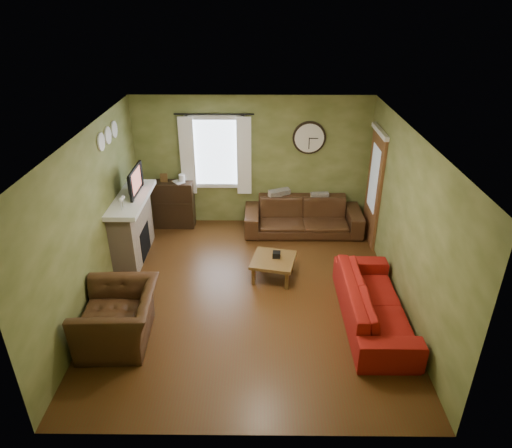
{
  "coord_description": "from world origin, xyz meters",
  "views": [
    {
      "loc": [
        0.16,
        -5.96,
        4.32
      ],
      "look_at": [
        0.1,
        0.4,
        1.05
      ],
      "focal_mm": 32.0,
      "sensor_mm": 36.0,
      "label": 1
    }
  ],
  "objects_px": {
    "bookshelf": "(174,204)",
    "coffee_table": "(273,268)",
    "sofa_brown": "(303,216)",
    "sofa_red": "(374,303)",
    "armchair": "(118,318)"
  },
  "relations": [
    {
      "from": "sofa_red",
      "to": "armchair",
      "type": "bearing_deg",
      "value": 96.88
    },
    {
      "from": "sofa_red",
      "to": "armchair",
      "type": "distance_m",
      "value": 3.58
    },
    {
      "from": "sofa_brown",
      "to": "armchair",
      "type": "xyz_separation_m",
      "value": [
        -2.76,
        -3.21,
        0.04
      ]
    },
    {
      "from": "bookshelf",
      "to": "sofa_brown",
      "type": "bearing_deg",
      "value": -5.25
    },
    {
      "from": "bookshelf",
      "to": "coffee_table",
      "type": "xyz_separation_m",
      "value": [
        1.96,
        -1.9,
        -0.3
      ]
    },
    {
      "from": "bookshelf",
      "to": "sofa_brown",
      "type": "xyz_separation_m",
      "value": [
        2.59,
        -0.24,
        -0.14
      ]
    },
    {
      "from": "bookshelf",
      "to": "coffee_table",
      "type": "relative_size",
      "value": 1.39
    },
    {
      "from": "armchair",
      "to": "sofa_brown",
      "type": "bearing_deg",
      "value": 136.41
    },
    {
      "from": "sofa_red",
      "to": "coffee_table",
      "type": "bearing_deg",
      "value": 51.77
    },
    {
      "from": "sofa_brown",
      "to": "sofa_red",
      "type": "height_order",
      "value": "sofa_brown"
    },
    {
      "from": "coffee_table",
      "to": "sofa_red",
      "type": "bearing_deg",
      "value": -38.23
    },
    {
      "from": "sofa_brown",
      "to": "coffee_table",
      "type": "distance_m",
      "value": 1.78
    },
    {
      "from": "sofa_brown",
      "to": "sofa_red",
      "type": "distance_m",
      "value": 2.89
    },
    {
      "from": "bookshelf",
      "to": "sofa_red",
      "type": "distance_m",
      "value": 4.53
    },
    {
      "from": "sofa_brown",
      "to": "coffee_table",
      "type": "height_order",
      "value": "sofa_brown"
    }
  ]
}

